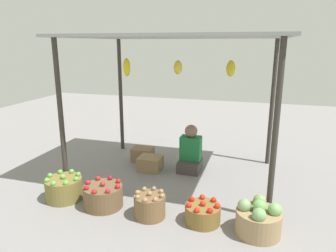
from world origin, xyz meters
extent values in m
plane|color=gray|center=(0.00, 0.00, 0.00)|extent=(14.00, 14.00, 0.00)
cylinder|color=#38332D|center=(-1.41, -0.96, 1.07)|extent=(0.07, 0.07, 2.15)
cylinder|color=#38332D|center=(1.41, -0.96, 1.07)|extent=(0.07, 0.07, 2.15)
cylinder|color=#38332D|center=(-1.41, 0.96, 1.07)|extent=(0.07, 0.07, 2.15)
cylinder|color=#38332D|center=(1.41, 0.96, 1.07)|extent=(0.07, 0.07, 2.15)
cube|color=gray|center=(0.00, 0.00, 2.17)|extent=(3.11, 2.23, 0.04)
ellipsoid|color=yellow|center=(-0.79, -0.08, 1.71)|extent=(0.11, 0.11, 0.28)
ellipsoid|color=yellow|center=(-0.03, 0.14, 1.71)|extent=(0.13, 0.13, 0.21)
ellipsoid|color=gold|center=(0.76, 0.17, 1.71)|extent=(0.13, 0.13, 0.24)
cube|color=#453B3B|center=(0.16, 0.24, 0.09)|extent=(0.36, 0.44, 0.18)
cube|color=#1F733C|center=(0.16, 0.29, 0.38)|extent=(0.34, 0.22, 0.40)
sphere|color=#886252|center=(0.16, 0.29, 0.67)|extent=(0.21, 0.21, 0.21)
cylinder|color=olive|center=(-1.27, -1.23, 0.15)|extent=(0.49, 0.49, 0.30)
sphere|color=#70A94F|center=(-1.27, -1.23, 0.33)|extent=(0.07, 0.07, 0.07)
sphere|color=#68B648|center=(-1.06, -1.23, 0.32)|extent=(0.07, 0.07, 0.07)
sphere|color=#71B347|center=(-1.12, -1.08, 0.32)|extent=(0.07, 0.07, 0.07)
sphere|color=#6FB14E|center=(-1.27, -1.02, 0.32)|extent=(0.07, 0.07, 0.07)
sphere|color=#6AB540|center=(-1.41, -1.08, 0.32)|extent=(0.07, 0.07, 0.07)
sphere|color=#61B348|center=(-1.47, -1.23, 0.32)|extent=(0.07, 0.07, 0.07)
sphere|color=#63BA48|center=(-1.41, -1.37, 0.32)|extent=(0.07, 0.07, 0.07)
sphere|color=#66AA51|center=(-1.27, -1.43, 0.32)|extent=(0.07, 0.07, 0.07)
sphere|color=#66B63F|center=(-1.12, -1.37, 0.32)|extent=(0.07, 0.07, 0.07)
cylinder|color=brown|center=(-0.66, -1.26, 0.14)|extent=(0.51, 0.51, 0.29)
sphere|color=#AD2823|center=(-0.66, -1.26, 0.31)|extent=(0.07, 0.07, 0.07)
sphere|color=#B01E1E|center=(-0.44, -1.26, 0.31)|extent=(0.07, 0.07, 0.07)
sphere|color=#B1211D|center=(-0.51, -1.10, 0.31)|extent=(0.07, 0.07, 0.07)
sphere|color=#A9152B|center=(-0.66, -1.04, 0.31)|extent=(0.07, 0.07, 0.07)
sphere|color=#B52227|center=(-0.81, -1.10, 0.31)|extent=(0.07, 0.07, 0.07)
sphere|color=#B0242D|center=(-0.87, -1.26, 0.31)|extent=(0.07, 0.07, 0.07)
sphere|color=#B31724|center=(-0.81, -1.41, 0.31)|extent=(0.07, 0.07, 0.07)
sphere|color=#B0201F|center=(-0.66, -1.47, 0.31)|extent=(0.07, 0.07, 0.07)
sphere|color=red|center=(-0.51, -1.41, 0.31)|extent=(0.07, 0.07, 0.07)
cylinder|color=brown|center=(0.01, -1.32, 0.14)|extent=(0.39, 0.39, 0.28)
sphere|color=#A67853|center=(0.01, -1.32, 0.31)|extent=(0.06, 0.06, 0.06)
sphere|color=#957F55|center=(0.17, -1.32, 0.30)|extent=(0.06, 0.06, 0.06)
sphere|color=#A77853|center=(0.12, -1.21, 0.30)|extent=(0.06, 0.06, 0.06)
sphere|color=#9B765E|center=(0.01, -1.16, 0.30)|extent=(0.06, 0.06, 0.06)
sphere|color=#9E835B|center=(-0.10, -1.21, 0.30)|extent=(0.06, 0.06, 0.06)
sphere|color=#9B885C|center=(-0.15, -1.32, 0.30)|extent=(0.06, 0.06, 0.06)
sphere|color=#9D8459|center=(-0.10, -1.43, 0.30)|extent=(0.06, 0.06, 0.06)
sphere|color=#A27655|center=(0.01, -1.48, 0.30)|extent=(0.06, 0.06, 0.06)
sphere|color=#A37656|center=(0.12, -1.43, 0.30)|extent=(0.06, 0.06, 0.06)
cylinder|color=brown|center=(0.66, -1.26, 0.11)|extent=(0.42, 0.42, 0.22)
sphere|color=red|center=(0.66, -1.26, 0.25)|extent=(0.07, 0.07, 0.07)
sphere|color=red|center=(0.83, -1.26, 0.24)|extent=(0.07, 0.07, 0.07)
sphere|color=red|center=(0.76, -1.13, 0.24)|extent=(0.07, 0.07, 0.07)
sphere|color=red|center=(0.62, -1.10, 0.24)|extent=(0.07, 0.07, 0.07)
sphere|color=red|center=(0.51, -1.19, 0.24)|extent=(0.07, 0.07, 0.07)
sphere|color=red|center=(0.51, -1.34, 0.24)|extent=(0.07, 0.07, 0.07)
sphere|color=red|center=(0.62, -1.43, 0.24)|extent=(0.07, 0.07, 0.07)
sphere|color=red|center=(0.76, -1.40, 0.24)|extent=(0.07, 0.07, 0.07)
cylinder|color=#9E815B|center=(1.29, -1.31, 0.14)|extent=(0.50, 0.50, 0.28)
sphere|color=#71AC5E|center=(1.29, -1.31, 0.34)|extent=(0.15, 0.15, 0.15)
sphere|color=#7AAD65|center=(1.45, -1.31, 0.32)|extent=(0.15, 0.15, 0.15)
sphere|color=#82A05E|center=(1.29, -1.15, 0.32)|extent=(0.15, 0.15, 0.15)
sphere|color=#84A570|center=(1.13, -1.31, 0.32)|extent=(0.15, 0.15, 0.15)
sphere|color=#7AA568|center=(1.29, -1.47, 0.32)|extent=(0.15, 0.15, 0.15)
cube|color=#89674B|center=(-0.76, 0.43, 0.12)|extent=(0.36, 0.30, 0.25)
cube|color=#937450|center=(-0.49, 0.08, 0.12)|extent=(0.38, 0.34, 0.23)
camera|label=1|loc=(1.23, -4.58, 2.08)|focal=33.65mm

